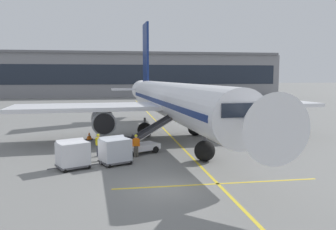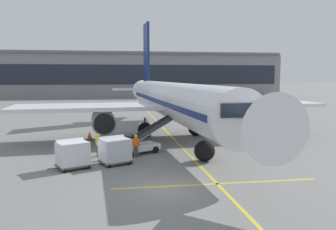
{
  "view_description": "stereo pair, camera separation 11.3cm",
  "coord_description": "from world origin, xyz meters",
  "px_view_note": "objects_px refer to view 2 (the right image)",
  "views": [
    {
      "loc": [
        -2.81,
        -17.94,
        6.06
      ],
      "look_at": [
        1.47,
        8.57,
        3.04
      ],
      "focal_mm": 36.64,
      "sensor_mm": 36.0,
      "label": 1
    },
    {
      "loc": [
        -2.7,
        -17.96,
        6.06
      ],
      "look_at": [
        1.47,
        8.57,
        3.04
      ],
      "focal_mm": 36.64,
      "sensor_mm": 36.0,
      "label": 2
    }
  ],
  "objects_px": {
    "baggage_cart_lead": "(115,150)",
    "ground_crew_by_loader": "(98,143)",
    "belt_loader": "(140,142)",
    "ground_crew_marshaller": "(136,144)",
    "safety_cone_engine_keepout": "(90,136)",
    "baggage_cart_second": "(72,153)",
    "ground_crew_by_carts": "(111,146)",
    "parked_airplane": "(173,101)"
  },
  "relations": [
    {
      "from": "baggage_cart_lead",
      "to": "ground_crew_by_loader",
      "type": "bearing_deg",
      "value": 116.14
    },
    {
      "from": "belt_loader",
      "to": "ground_crew_by_loader",
      "type": "bearing_deg",
      "value": -168.79
    },
    {
      "from": "belt_loader",
      "to": "ground_crew_marshaller",
      "type": "bearing_deg",
      "value": -107.31
    },
    {
      "from": "baggage_cart_lead",
      "to": "ground_crew_by_loader",
      "type": "height_order",
      "value": "baggage_cart_lead"
    },
    {
      "from": "ground_crew_marshaller",
      "to": "safety_cone_engine_keepout",
      "type": "distance_m",
      "value": 8.89
    },
    {
      "from": "belt_loader",
      "to": "safety_cone_engine_keepout",
      "type": "xyz_separation_m",
      "value": [
        -4.4,
        6.57,
        -0.48
      ]
    },
    {
      "from": "baggage_cart_lead",
      "to": "baggage_cart_second",
      "type": "xyz_separation_m",
      "value": [
        -2.76,
        -0.72,
        0.0
      ]
    },
    {
      "from": "baggage_cart_second",
      "to": "ground_crew_by_loader",
      "type": "bearing_deg",
      "value": 64.63
    },
    {
      "from": "ground_crew_by_carts",
      "to": "safety_cone_engine_keepout",
      "type": "height_order",
      "value": "ground_crew_by_carts"
    },
    {
      "from": "ground_crew_marshaller",
      "to": "safety_cone_engine_keepout",
      "type": "height_order",
      "value": "ground_crew_marshaller"
    },
    {
      "from": "ground_crew_by_loader",
      "to": "baggage_cart_lead",
      "type": "bearing_deg",
      "value": -63.86
    },
    {
      "from": "ground_crew_by_carts",
      "to": "parked_airplane",
      "type": "bearing_deg",
      "value": 53.21
    },
    {
      "from": "belt_loader",
      "to": "ground_crew_by_carts",
      "type": "bearing_deg",
      "value": -144.19
    },
    {
      "from": "baggage_cart_lead",
      "to": "ground_crew_by_carts",
      "type": "bearing_deg",
      "value": 100.33
    },
    {
      "from": "ground_crew_by_carts",
      "to": "safety_cone_engine_keepout",
      "type": "xyz_separation_m",
      "value": [
        -2.11,
        8.22,
        -0.62
      ]
    },
    {
      "from": "baggage_cart_second",
      "to": "ground_crew_marshaller",
      "type": "relative_size",
      "value": 1.6
    },
    {
      "from": "ground_crew_by_loader",
      "to": "safety_cone_engine_keepout",
      "type": "bearing_deg",
      "value": 99.09
    },
    {
      "from": "ground_crew_by_loader",
      "to": "ground_crew_marshaller",
      "type": "height_order",
      "value": "same"
    },
    {
      "from": "ground_crew_marshaller",
      "to": "belt_loader",
      "type": "bearing_deg",
      "value": 72.69
    },
    {
      "from": "ground_crew_by_loader",
      "to": "ground_crew_marshaller",
      "type": "relative_size",
      "value": 1.0
    },
    {
      "from": "parked_airplane",
      "to": "baggage_cart_lead",
      "type": "height_order",
      "value": "parked_airplane"
    },
    {
      "from": "parked_airplane",
      "to": "belt_loader",
      "type": "height_order",
      "value": "parked_airplane"
    },
    {
      "from": "parked_airplane",
      "to": "belt_loader",
      "type": "xyz_separation_m",
      "value": [
        -3.69,
        -6.35,
        -2.79
      ]
    },
    {
      "from": "parked_airplane",
      "to": "belt_loader",
      "type": "relative_size",
      "value": 7.44
    },
    {
      "from": "safety_cone_engine_keepout",
      "to": "baggage_cart_second",
      "type": "bearing_deg",
      "value": -92.07
    },
    {
      "from": "parked_airplane",
      "to": "ground_crew_by_carts",
      "type": "xyz_separation_m",
      "value": [
        -5.99,
        -8.01,
        -2.64
      ]
    },
    {
      "from": "belt_loader",
      "to": "baggage_cart_lead",
      "type": "bearing_deg",
      "value": -122.61
    },
    {
      "from": "baggage_cart_lead",
      "to": "ground_crew_marshaller",
      "type": "xyz_separation_m",
      "value": [
        1.59,
        1.79,
        -0.0
      ]
    },
    {
      "from": "ground_crew_marshaller",
      "to": "baggage_cart_lead",
      "type": "bearing_deg",
      "value": -131.62
    },
    {
      "from": "ground_crew_by_carts",
      "to": "baggage_cart_second",
      "type": "bearing_deg",
      "value": -138.27
    },
    {
      "from": "baggage_cart_second",
      "to": "ground_crew_by_loader",
      "type": "height_order",
      "value": "baggage_cart_second"
    },
    {
      "from": "ground_crew_by_loader",
      "to": "safety_cone_engine_keepout",
      "type": "height_order",
      "value": "ground_crew_by_loader"
    },
    {
      "from": "safety_cone_engine_keepout",
      "to": "baggage_cart_lead",
      "type": "bearing_deg",
      "value": -76.21
    },
    {
      "from": "parked_airplane",
      "to": "ground_crew_by_carts",
      "type": "distance_m",
      "value": 10.34
    },
    {
      "from": "belt_loader",
      "to": "baggage_cart_lead",
      "type": "distance_m",
      "value": 3.75
    },
    {
      "from": "ground_crew_by_loader",
      "to": "baggage_cart_second",
      "type": "bearing_deg",
      "value": -115.37
    },
    {
      "from": "belt_loader",
      "to": "ground_crew_by_carts",
      "type": "relative_size",
      "value": 3.04
    },
    {
      "from": "baggage_cart_second",
      "to": "ground_crew_by_loader",
      "type": "xyz_separation_m",
      "value": [
        1.53,
        3.23,
        -0.0
      ]
    },
    {
      "from": "parked_airplane",
      "to": "baggage_cart_second",
      "type": "relative_size",
      "value": 14.1
    },
    {
      "from": "baggage_cart_lead",
      "to": "ground_crew_by_carts",
      "type": "xyz_separation_m",
      "value": [
        -0.27,
        1.5,
        -0.0
      ]
    },
    {
      "from": "belt_loader",
      "to": "ground_crew_by_carts",
      "type": "height_order",
      "value": "belt_loader"
    },
    {
      "from": "ground_crew_by_loader",
      "to": "ground_crew_by_carts",
      "type": "height_order",
      "value": "same"
    }
  ]
}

